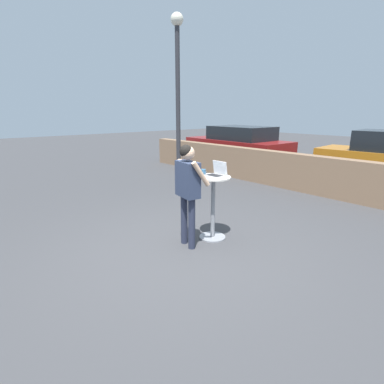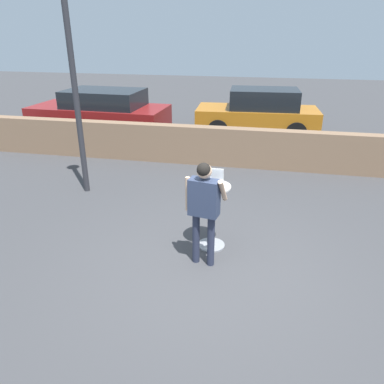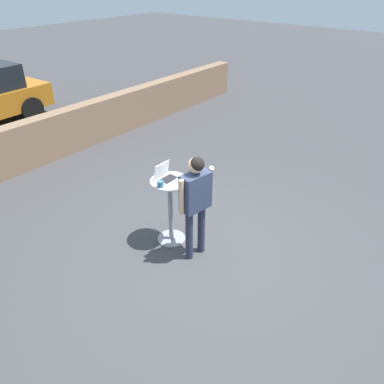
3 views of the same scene
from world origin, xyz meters
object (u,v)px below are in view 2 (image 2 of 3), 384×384
object	(u,v)px
cafe_table	(212,212)
parked_car_near_street	(259,112)
standing_person	(204,202)
laptop	(213,181)
coffee_mug	(198,182)
street_lamp	(71,54)
parked_car_further_down	(101,113)

from	to	relation	value
cafe_table	parked_car_near_street	size ratio (longest dim) A/B	0.27
standing_person	parked_car_near_street	xyz separation A→B (m)	(0.46, 7.86, -0.26)
standing_person	laptop	bearing A→B (deg)	85.63
laptop	standing_person	size ratio (longest dim) A/B	0.18
laptop	coffee_mug	world-z (taller)	laptop
cafe_table	laptop	bearing A→B (deg)	89.99
street_lamp	laptop	bearing A→B (deg)	-28.39
parked_car_near_street	parked_car_further_down	xyz separation A→B (m)	(-5.05, -1.27, 0.01)
cafe_table	parked_car_further_down	bearing A→B (deg)	127.41
parked_car_further_down	street_lamp	distance (m)	5.06
cafe_table	parked_car_further_down	distance (m)	7.64
parked_car_further_down	street_lamp	bearing A→B (deg)	-70.18
street_lamp	standing_person	bearing A→B (deg)	-36.53
cafe_table	laptop	xyz separation A→B (m)	(0.00, 0.07, 0.50)
coffee_mug	street_lamp	size ratio (longest dim) A/B	0.03
coffee_mug	parked_car_near_street	distance (m)	7.40
laptop	street_lamp	distance (m)	3.91
coffee_mug	street_lamp	xyz separation A→B (m)	(-2.86, 1.76, 1.74)
coffee_mug	standing_person	world-z (taller)	standing_person
standing_person	parked_car_further_down	size ratio (longest dim) A/B	0.37
laptop	cafe_table	bearing A→B (deg)	-90.01
laptop	parked_car_near_street	bearing A→B (deg)	86.77
cafe_table	coffee_mug	xyz separation A→B (m)	(-0.22, -0.03, 0.49)
parked_car_near_street	parked_car_further_down	world-z (taller)	parked_car_further_down
parked_car_near_street	street_lamp	xyz separation A→B (m)	(-3.49, -5.61, 2.09)
laptop	parked_car_further_down	bearing A→B (deg)	127.71
laptop	street_lamp	world-z (taller)	street_lamp
parked_car_further_down	standing_person	bearing A→B (deg)	-55.08
laptop	parked_car_further_down	distance (m)	7.60
laptop	street_lamp	xyz separation A→B (m)	(-3.08, 1.66, 1.74)
coffee_mug	street_lamp	distance (m)	3.78
standing_person	parked_car_near_street	world-z (taller)	standing_person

